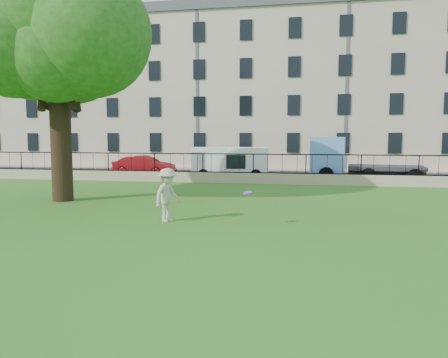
% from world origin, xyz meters
% --- Properties ---
extents(ground, '(120.00, 120.00, 0.00)m').
position_xyz_m(ground, '(0.00, 0.00, 0.00)').
color(ground, '#336317').
rests_on(ground, ground).
extents(retaining_wall, '(50.00, 0.40, 0.60)m').
position_xyz_m(retaining_wall, '(0.00, 12.00, 0.30)').
color(retaining_wall, tan).
rests_on(retaining_wall, ground).
extents(iron_railing, '(50.00, 0.05, 1.13)m').
position_xyz_m(iron_railing, '(0.00, 12.00, 1.15)').
color(iron_railing, black).
rests_on(iron_railing, retaining_wall).
extents(street, '(60.00, 9.00, 0.01)m').
position_xyz_m(street, '(0.00, 16.70, 0.01)').
color(street, black).
rests_on(street, ground).
extents(sidewalk, '(60.00, 1.40, 0.12)m').
position_xyz_m(sidewalk, '(0.00, 21.90, 0.06)').
color(sidewalk, tan).
rests_on(sidewalk, ground).
extents(building_row, '(56.40, 10.40, 13.80)m').
position_xyz_m(building_row, '(0.00, 27.57, 6.92)').
color(building_row, beige).
rests_on(building_row, ground).
extents(tree, '(8.51, 6.72, 10.79)m').
position_xyz_m(tree, '(-7.28, 3.82, 7.26)').
color(tree, black).
rests_on(tree, ground).
extents(man, '(1.00, 1.27, 1.72)m').
position_xyz_m(man, '(-1.34, 0.25, 0.86)').
color(man, beige).
rests_on(man, ground).
extents(frisbee, '(0.30, 0.29, 0.12)m').
position_xyz_m(frisbee, '(1.30, -0.10, 1.04)').
color(frisbee, purple).
extents(red_sedan, '(4.36, 1.89, 1.40)m').
position_xyz_m(red_sedan, '(-7.83, 14.98, 0.70)').
color(red_sedan, maroon).
rests_on(red_sedan, street).
extents(white_van, '(4.98, 2.41, 2.02)m').
position_xyz_m(white_van, '(-1.77, 14.40, 1.01)').
color(white_van, white).
rests_on(white_van, street).
extents(blue_truck, '(6.60, 2.93, 2.68)m').
position_xyz_m(blue_truck, '(6.50, 14.40, 1.34)').
color(blue_truck, '#6293E7').
rests_on(blue_truck, street).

